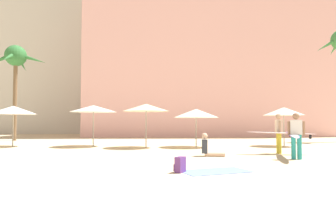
{
  "coord_description": "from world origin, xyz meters",
  "views": [
    {
      "loc": [
        0.52,
        -4.92,
        1.31
      ],
      "look_at": [
        0.95,
        6.91,
        1.75
      ],
      "focal_mm": 32.17,
      "sensor_mm": 36.0,
      "label": 1
    }
  ],
  "objects_px": {
    "palm_tree_far_left": "(16,61)",
    "person_mid_left": "(280,132)",
    "cafe_umbrella_3": "(13,110)",
    "cafe_umbrella_4": "(146,108)",
    "beach_towel": "(216,171)",
    "person_mid_center": "(295,134)",
    "backpack": "(180,165)",
    "cafe_umbrella_2": "(284,111)",
    "cafe_umbrella_1": "(93,109)",
    "cafe_umbrella_0": "(196,113)",
    "person_near_right": "(209,148)"
  },
  "relations": [
    {
      "from": "palm_tree_far_left",
      "to": "person_mid_left",
      "type": "distance_m",
      "value": 19.83
    },
    {
      "from": "cafe_umbrella_3",
      "to": "palm_tree_far_left",
      "type": "bearing_deg",
      "value": 114.38
    },
    {
      "from": "palm_tree_far_left",
      "to": "cafe_umbrella_4",
      "type": "height_order",
      "value": "palm_tree_far_left"
    },
    {
      "from": "palm_tree_far_left",
      "to": "cafe_umbrella_3",
      "type": "distance_m",
      "value": 7.68
    },
    {
      "from": "beach_towel",
      "to": "person_mid_center",
      "type": "xyz_separation_m",
      "value": [
        3.48,
        2.75,
        0.91
      ]
    },
    {
      "from": "cafe_umbrella_3",
      "to": "backpack",
      "type": "distance_m",
      "value": 12.77
    },
    {
      "from": "palm_tree_far_left",
      "to": "person_mid_center",
      "type": "height_order",
      "value": "palm_tree_far_left"
    },
    {
      "from": "cafe_umbrella_2",
      "to": "cafe_umbrella_3",
      "type": "xyz_separation_m",
      "value": [
        -15.36,
        0.17,
        0.06
      ]
    },
    {
      "from": "cafe_umbrella_1",
      "to": "person_mid_center",
      "type": "xyz_separation_m",
      "value": [
        8.7,
        -6.4,
        -1.23
      ]
    },
    {
      "from": "cafe_umbrella_0",
      "to": "cafe_umbrella_1",
      "type": "bearing_deg",
      "value": 172.35
    },
    {
      "from": "backpack",
      "to": "person_mid_left",
      "type": "relative_size",
      "value": 0.14
    },
    {
      "from": "cafe_umbrella_0",
      "to": "person_mid_center",
      "type": "distance_m",
      "value": 6.4
    },
    {
      "from": "cafe_umbrella_0",
      "to": "beach_towel",
      "type": "relative_size",
      "value": 1.35
    },
    {
      "from": "cafe_umbrella_1",
      "to": "cafe_umbrella_3",
      "type": "relative_size",
      "value": 1.06
    },
    {
      "from": "cafe_umbrella_1",
      "to": "person_mid_center",
      "type": "bearing_deg",
      "value": -36.34
    },
    {
      "from": "cafe_umbrella_2",
      "to": "beach_towel",
      "type": "bearing_deg",
      "value": -122.75
    },
    {
      "from": "person_near_right",
      "to": "person_mid_center",
      "type": "xyz_separation_m",
      "value": [
        3.01,
        -1.04,
        0.59
      ]
    },
    {
      "from": "cafe_umbrella_1",
      "to": "person_mid_center",
      "type": "distance_m",
      "value": 10.87
    },
    {
      "from": "cafe_umbrella_1",
      "to": "cafe_umbrella_3",
      "type": "distance_m",
      "value": 4.44
    },
    {
      "from": "cafe_umbrella_2",
      "to": "cafe_umbrella_3",
      "type": "distance_m",
      "value": 15.37
    },
    {
      "from": "palm_tree_far_left",
      "to": "cafe_umbrella_3",
      "type": "relative_size",
      "value": 2.91
    },
    {
      "from": "cafe_umbrella_4",
      "to": "person_mid_center",
      "type": "xyz_separation_m",
      "value": [
        5.66,
        -5.42,
        -1.25
      ]
    },
    {
      "from": "cafe_umbrella_1",
      "to": "person_mid_left",
      "type": "height_order",
      "value": "cafe_umbrella_1"
    },
    {
      "from": "cafe_umbrella_4",
      "to": "person_mid_left",
      "type": "relative_size",
      "value": 0.85
    },
    {
      "from": "cafe_umbrella_1",
      "to": "beach_towel",
      "type": "height_order",
      "value": "cafe_umbrella_1"
    },
    {
      "from": "cafe_umbrella_0",
      "to": "cafe_umbrella_2",
      "type": "distance_m",
      "value": 5.15
    },
    {
      "from": "palm_tree_far_left",
      "to": "cafe_umbrella_4",
      "type": "relative_size",
      "value": 2.87
    },
    {
      "from": "cafe_umbrella_1",
      "to": "person_near_right",
      "type": "relative_size",
      "value": 2.76
    },
    {
      "from": "palm_tree_far_left",
      "to": "person_mid_left",
      "type": "relative_size",
      "value": 2.44
    },
    {
      "from": "beach_towel",
      "to": "backpack",
      "type": "bearing_deg",
      "value": -171.7
    },
    {
      "from": "cafe_umbrella_2",
      "to": "person_mid_left",
      "type": "height_order",
      "value": "cafe_umbrella_2"
    },
    {
      "from": "palm_tree_far_left",
      "to": "person_mid_left",
      "type": "xyz_separation_m",
      "value": [
        16.02,
        -10.49,
        -5.15
      ]
    },
    {
      "from": "cafe_umbrella_0",
      "to": "cafe_umbrella_1",
      "type": "distance_m",
      "value": 5.85
    },
    {
      "from": "cafe_umbrella_0",
      "to": "backpack",
      "type": "height_order",
      "value": "cafe_umbrella_0"
    },
    {
      "from": "cafe_umbrella_1",
      "to": "person_mid_left",
      "type": "relative_size",
      "value": 0.89
    },
    {
      "from": "person_mid_left",
      "to": "person_near_right",
      "type": "bearing_deg",
      "value": 20.52
    },
    {
      "from": "cafe_umbrella_3",
      "to": "backpack",
      "type": "bearing_deg",
      "value": -46.59
    },
    {
      "from": "cafe_umbrella_2",
      "to": "person_near_right",
      "type": "distance_m",
      "value": 7.48
    },
    {
      "from": "cafe_umbrella_4",
      "to": "cafe_umbrella_1",
      "type": "bearing_deg",
      "value": 162.16
    },
    {
      "from": "palm_tree_far_left",
      "to": "cafe_umbrella_1",
      "type": "height_order",
      "value": "palm_tree_far_left"
    },
    {
      "from": "cafe_umbrella_0",
      "to": "cafe_umbrella_2",
      "type": "height_order",
      "value": "cafe_umbrella_2"
    },
    {
      "from": "cafe_umbrella_2",
      "to": "person_near_right",
      "type": "xyz_separation_m",
      "value": [
        -5.23,
        -5.07,
        -1.68
      ]
    },
    {
      "from": "cafe_umbrella_3",
      "to": "person_near_right",
      "type": "bearing_deg",
      "value": -27.37
    },
    {
      "from": "cafe_umbrella_0",
      "to": "backpack",
      "type": "distance_m",
      "value": 8.82
    },
    {
      "from": "cafe_umbrella_1",
      "to": "cafe_umbrella_3",
      "type": "bearing_deg",
      "value": -178.46
    },
    {
      "from": "palm_tree_far_left",
      "to": "cafe_umbrella_2",
      "type": "height_order",
      "value": "palm_tree_far_left"
    },
    {
      "from": "cafe_umbrella_0",
      "to": "beach_towel",
      "type": "xyz_separation_m",
      "value": [
        -0.57,
        -8.38,
        -1.86
      ]
    },
    {
      "from": "cafe_umbrella_3",
      "to": "person_mid_left",
      "type": "bearing_deg",
      "value": -18.8
    },
    {
      "from": "cafe_umbrella_4",
      "to": "backpack",
      "type": "xyz_separation_m",
      "value": [
        1.2,
        -8.32,
        -1.96
      ]
    },
    {
      "from": "beach_towel",
      "to": "cafe_umbrella_1",
      "type": "bearing_deg",
      "value": 119.69
    }
  ]
}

